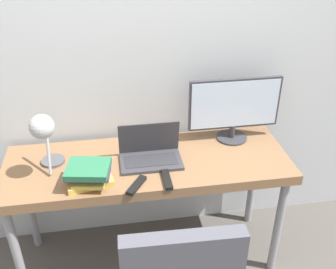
{
  "coord_description": "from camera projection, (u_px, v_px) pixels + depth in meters",
  "views": [
    {
      "loc": [
        -0.18,
        -1.59,
        2.06
      ],
      "look_at": [
        0.12,
        0.26,
        0.96
      ],
      "focal_mm": 42.0,
      "sensor_mm": 36.0,
      "label": 1
    }
  ],
  "objects": [
    {
      "name": "desk",
      "position": [
        148.0,
        171.0,
        2.31
      ],
      "size": [
        1.65,
        0.57,
        0.78
      ],
      "color": "brown",
      "rests_on": "ground_plane"
    },
    {
      "name": "wall_back",
      "position": [
        138.0,
        53.0,
        2.3
      ],
      "size": [
        8.0,
        0.05,
        2.6
      ],
      "color": "silver",
      "rests_on": "ground_plane"
    },
    {
      "name": "tv_remote",
      "position": [
        136.0,
        185.0,
        2.06
      ],
      "size": [
        0.12,
        0.16,
        0.02
      ],
      "color": "black",
      "rests_on": "desk"
    },
    {
      "name": "laptop",
      "position": [
        150.0,
        153.0,
        2.25
      ],
      "size": [
        0.35,
        0.21,
        0.22
      ],
      "color": "#38383D",
      "rests_on": "desk"
    },
    {
      "name": "monitor",
      "position": [
        234.0,
        107.0,
        2.38
      ],
      "size": [
        0.56,
        0.19,
        0.4
      ],
      "color": "#333338",
      "rests_on": "desk"
    },
    {
      "name": "book_stack",
      "position": [
        89.0,
        174.0,
        2.05
      ],
      "size": [
        0.26,
        0.23,
        0.12
      ],
      "color": "gold",
      "rests_on": "desk"
    },
    {
      "name": "desk_lamp",
      "position": [
        43.0,
        132.0,
        2.02
      ],
      "size": [
        0.13,
        0.27,
        0.37
      ],
      "color": "#4C4C51",
      "rests_on": "desk"
    },
    {
      "name": "media_remote",
      "position": [
        167.0,
        180.0,
        2.1
      ],
      "size": [
        0.04,
        0.16,
        0.02
      ],
      "color": "black",
      "rests_on": "desk"
    }
  ]
}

